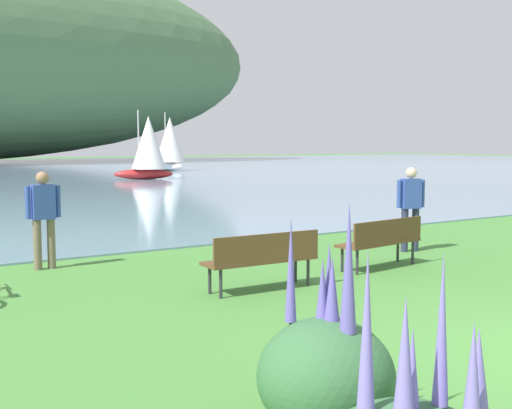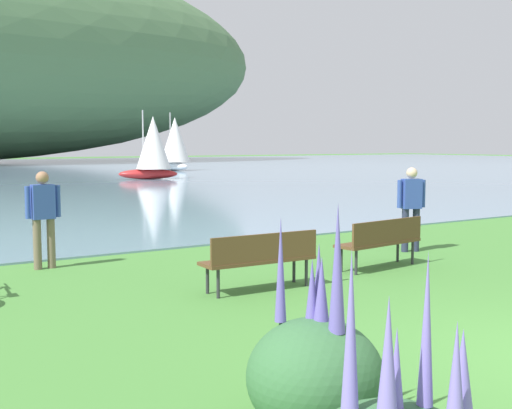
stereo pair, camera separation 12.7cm
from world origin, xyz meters
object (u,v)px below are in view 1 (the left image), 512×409
Objects in this scene: person_at_shoreline at (43,214)px; person_on_the_grass at (411,204)px; sailboat_mid_bay at (170,143)px; park_bench_further_along at (263,256)px; sailboat_nearest_to_shore at (148,147)px; park_bench_near_camera at (382,239)px.

person_at_shoreline and person_on_the_grass have the same top height.
person_at_shoreline is 0.37× the size of sailboat_mid_bay.
sailboat_mid_bay reaches higher than park_bench_further_along.
sailboat_mid_bay reaches higher than sailboat_nearest_to_shore.
park_bench_further_along is at bearing -57.17° from person_at_shoreline.
park_bench_near_camera is 0.45× the size of sailboat_nearest_to_shore.
person_on_the_grass is (4.48, 1.31, 0.46)m from park_bench_further_along.
sailboat_mid_bay is (19.41, 35.28, 1.22)m from person_at_shoreline.
person_on_the_grass is at bearing -108.69° from sailboat_mid_bay.
park_bench_near_camera and park_bench_further_along have the same top height.
sailboat_nearest_to_shore reaches higher than person_at_shoreline.
park_bench_near_camera is 2.75m from park_bench_further_along.
park_bench_near_camera is 0.40× the size of sailboat_mid_bay.
sailboat_nearest_to_shore is (10.70, 28.34, 1.46)m from park_bench_further_along.
park_bench_further_along is (-2.73, -0.30, 0.00)m from park_bench_near_camera.
person_on_the_grass reaches higher than park_bench_near_camera.
park_bench_near_camera is at bearing -110.56° from sailboat_mid_bay.
person_on_the_grass is at bearing -102.95° from sailboat_nearest_to_shore.
person_on_the_grass is 0.37× the size of sailboat_mid_bay.
person_at_shoreline is 40.29m from sailboat_mid_bay.
park_bench_near_camera is 1.08× the size of person_on_the_grass.
person_at_shoreline is (-4.98, 3.19, 0.46)m from park_bench_near_camera.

